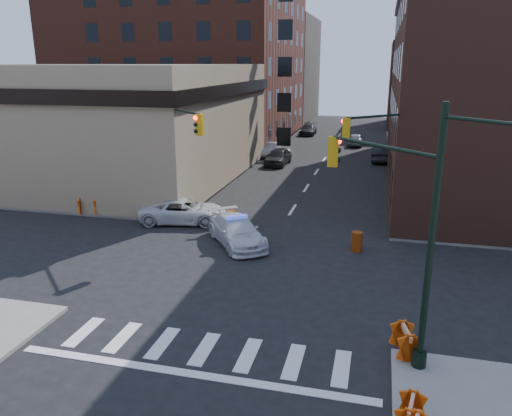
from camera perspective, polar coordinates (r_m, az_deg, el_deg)
The scene contains 28 objects.
ground at distance 23.03m, azimuth -0.16°, elevation -7.07°, with size 140.00×140.00×0.00m, color black.
sidewalk_nw at distance 60.92m, azimuth -13.84°, elevation 7.27°, with size 34.00×54.50×0.15m, color gray.
bank_building at distance 43.39m, azimuth -17.07°, elevation 9.45°, with size 22.00×22.00×9.00m, color #8F7C5E.
apartment_block at distance 65.03m, azimuth -7.77°, elevation 18.67°, with size 25.00×25.00×24.00m, color #59291C.
commercial_row_ne at distance 43.76m, azimuth 24.87°, elevation 12.03°, with size 14.00×34.00×14.00m, color #522C21.
filler_nw at distance 85.18m, azimuth -0.41°, elevation 15.52°, with size 20.00×18.00×16.00m, color brown.
filler_ne at distance 79.06m, azimuth 20.96°, elevation 12.98°, with size 16.00×16.00×12.00m, color #59291C.
signal_pole_se at distance 15.67m, azimuth 16.54°, elevation -1.16°, with size 5.40×5.27×8.00m.
signal_pole_nw at distance 28.50m, azimuth -9.04°, elevation 6.40°, with size 3.58×3.67×8.00m.
signal_pole_ne at distance 26.30m, azimuth 15.26°, elevation 5.21°, with size 3.67×3.58×8.00m.
tree_ne_near at distance 46.90m, azimuth 16.94°, elevation 8.68°, with size 3.00×3.00×4.85m.
tree_ne_far at distance 54.84m, azimuth 16.60°, elevation 9.71°, with size 3.00×3.00×4.85m.
police_car at distance 25.96m, azimuth -2.21°, elevation -2.65°, with size 1.99×4.90×1.42m, color silver.
pickup at distance 29.72m, azimuth -8.29°, elevation -0.35°, with size 2.36×5.13×1.42m, color silver.
parked_car_wnear at distance 46.42m, azimuth 2.54°, elevation 5.89°, with size 1.82×4.53×1.54m, color black.
parked_car_wfar at distance 50.77m, azimuth 1.68°, elevation 6.69°, with size 1.43×4.10×1.35m, color gray.
parked_car_wdeep at distance 66.53m, azimuth 5.98°, elevation 8.90°, with size 1.93×4.74×1.38m, color black.
parked_car_enear at distance 49.58m, azimuth 14.26°, elevation 6.12°, with size 1.71×4.89×1.61m, color black.
parked_car_efar at distance 58.56m, azimuth 11.34°, elevation 7.69°, with size 1.65×4.10×1.40m, color gray.
pedestrian_a at distance 30.52m, azimuth -9.43°, elevation 0.90°, with size 0.73×0.48×2.00m, color black.
pedestrian_b at distance 31.09m, azimuth -13.50°, elevation 0.69°, with size 0.84×0.65×1.73m, color black.
pedestrian_c at distance 33.05m, azimuth -19.45°, elevation 1.10°, with size 1.00×0.42×1.70m, color #212832.
barrel_road at distance 25.58m, azimuth 11.44°, elevation -3.77°, with size 0.56×0.56×1.00m, color #ED360B.
barrel_bank at distance 28.63m, azimuth -2.85°, elevation -1.29°, with size 0.56×0.56×0.99m, color #E8440A.
barricade_se_a at distance 17.13m, azimuth 16.70°, elevation -14.36°, with size 1.19×0.59×0.89m, color #E7480A, non-canonical shape.
barricade_se_b at distance 14.24m, azimuth 17.23°, elevation -21.59°, with size 1.08×0.54×0.81m, color #DF5B0A, non-canonical shape.
barricade_nw_a at distance 30.93m, azimuth -9.87°, elevation 0.03°, with size 1.21×0.60×0.90m, color #CD5209, non-canonical shape.
barricade_nw_b at distance 32.46m, azimuth -18.55°, elevation 0.27°, with size 1.33×0.67×1.00m, color orange, non-canonical shape.
Camera 1 is at (5.18, -20.50, 9.13)m, focal length 35.00 mm.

